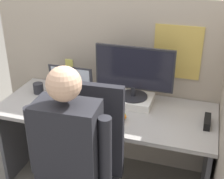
# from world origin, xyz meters

# --- Properties ---
(cubicle_panel_back) EXTENTS (2.13, 0.05, 1.48)m
(cubicle_panel_back) POSITION_xyz_m (0.00, 0.69, 0.74)
(cubicle_panel_back) COLOR tan
(cubicle_panel_back) RESTS_ON ground
(cubicle_panel_right) EXTENTS (0.04, 1.30, 1.48)m
(cubicle_panel_right) POSITION_xyz_m (0.84, 0.27, 0.74)
(cubicle_panel_right) COLOR tan
(cubicle_panel_right) RESTS_ON ground
(desk) EXTENTS (1.63, 0.67, 0.70)m
(desk) POSITION_xyz_m (0.00, 0.33, 0.54)
(desk) COLOR #9E9993
(desk) RESTS_ON ground
(paper_box) EXTENTS (0.30, 0.25, 0.06)m
(paper_box) POSITION_xyz_m (0.18, 0.47, 0.73)
(paper_box) COLOR white
(paper_box) RESTS_ON desk
(monitor) EXTENTS (0.59, 0.22, 0.40)m
(monitor) POSITION_xyz_m (0.18, 0.48, 0.97)
(monitor) COLOR #232328
(monitor) RESTS_ON paper_box
(laptop) EXTENTS (0.37, 0.23, 0.25)m
(laptop) POSITION_xyz_m (-0.34, 0.41, 0.75)
(laptop) COLOR #2D2D33
(laptop) RESTS_ON desk
(mouse) EXTENTS (0.06, 0.04, 0.03)m
(mouse) POSITION_xyz_m (-0.10, 0.29, 0.72)
(mouse) COLOR gray
(mouse) RESTS_ON desk
(stapler) EXTENTS (0.04, 0.16, 0.06)m
(stapler) POSITION_xyz_m (0.74, 0.32, 0.73)
(stapler) COLOR black
(stapler) RESTS_ON desk
(carrot_toy) EXTENTS (0.05, 0.13, 0.05)m
(carrot_toy) POSITION_xyz_m (0.17, 0.17, 0.73)
(carrot_toy) COLOR orange
(carrot_toy) RESTS_ON desk
(office_chair) EXTENTS (0.53, 0.56, 1.11)m
(office_chair) POSITION_xyz_m (0.03, -0.26, 0.56)
(office_chair) COLOR black
(office_chair) RESTS_ON ground
(person) EXTENTS (0.48, 0.40, 1.31)m
(person) POSITION_xyz_m (0.03, -0.42, 0.76)
(person) COLOR black
(person) RESTS_ON ground
(pen_cup) EXTENTS (0.08, 0.08, 0.09)m
(pen_cup) POSITION_xyz_m (-0.61, 0.41, 0.74)
(pen_cup) COLOR #28282D
(pen_cup) RESTS_ON desk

